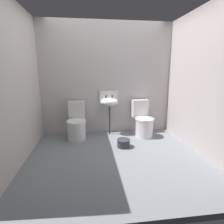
% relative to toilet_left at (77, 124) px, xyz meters
% --- Properties ---
extents(ground_plane, '(3.34, 2.86, 0.08)m').
position_rel_toilet_left_xyz_m(ground_plane, '(0.69, -0.88, -0.36)').
color(ground_plane, slate).
extents(wall_back, '(3.34, 0.10, 2.48)m').
position_rel_toilet_left_xyz_m(wall_back, '(0.69, 0.40, 0.92)').
color(wall_back, '#BCB5B4').
rests_on(wall_back, ground).
extents(wall_left, '(0.10, 2.66, 2.48)m').
position_rel_toilet_left_xyz_m(wall_left, '(-0.83, -0.78, 0.92)').
color(wall_left, beige).
rests_on(wall_left, ground).
extents(wall_right, '(0.10, 2.66, 2.48)m').
position_rel_toilet_left_xyz_m(wall_right, '(2.21, -0.78, 0.92)').
color(wall_right, '#BDAFAF').
rests_on(wall_right, ground).
extents(toilet_left, '(0.41, 0.60, 0.78)m').
position_rel_toilet_left_xyz_m(toilet_left, '(0.00, 0.00, 0.00)').
color(toilet_left, silver).
rests_on(toilet_left, ground).
extents(toilet_right, '(0.43, 0.62, 0.78)m').
position_rel_toilet_left_xyz_m(toilet_right, '(1.46, 0.00, 0.00)').
color(toilet_right, white).
rests_on(toilet_right, ground).
extents(sink, '(0.42, 0.35, 0.99)m').
position_rel_toilet_left_xyz_m(sink, '(0.72, 0.19, 0.43)').
color(sink, '#30323B').
rests_on(sink, ground).
extents(bucket, '(0.26, 0.26, 0.16)m').
position_rel_toilet_left_xyz_m(bucket, '(0.91, -0.57, -0.24)').
color(bucket, '#30323B').
rests_on(bucket, ground).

